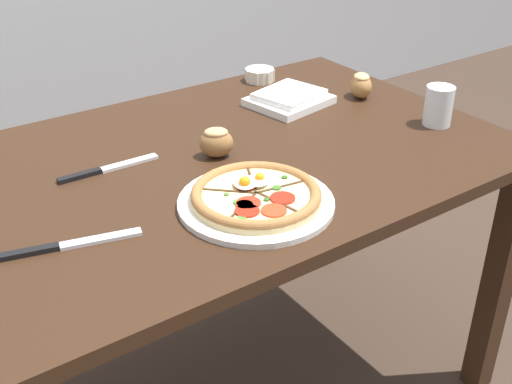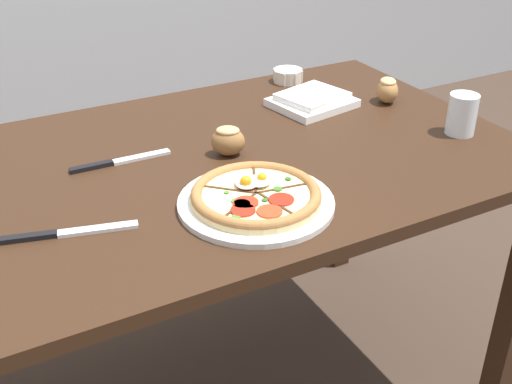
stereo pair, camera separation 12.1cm
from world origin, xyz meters
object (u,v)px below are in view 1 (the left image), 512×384
at_px(pizza, 256,197).
at_px(bread_piece_mid, 361,85).
at_px(napkin_folded, 289,99).
at_px(water_glass, 438,108).
at_px(bread_piece_near, 216,142).
at_px(knife_spare, 69,245).
at_px(ramekin_bowl, 260,74).
at_px(knife_main, 108,169).
at_px(dining_table, 204,199).

xyz_separation_m(pizza, bread_piece_mid, (0.56, 0.31, 0.02)).
relative_size(napkin_folded, water_glass, 2.26).
relative_size(pizza, bread_piece_near, 3.24).
relative_size(bread_piece_mid, knife_spare, 0.38).
bearing_deg(knife_spare, ramekin_bowl, 47.97).
bearing_deg(napkin_folded, knife_main, -171.79).
relative_size(pizza, bread_piece_mid, 3.26).
bearing_deg(dining_table, ramekin_bowl, 41.02).
xyz_separation_m(napkin_folded, bread_piece_near, (-0.32, -0.15, 0.02)).
bearing_deg(water_glass, bread_piece_near, 163.56).
relative_size(napkin_folded, knife_spare, 0.91).
bearing_deg(bread_piece_mid, pizza, -151.01).
height_order(napkin_folded, bread_piece_near, bread_piece_near).
distance_m(ramekin_bowl, bread_piece_mid, 0.30).
xyz_separation_m(napkin_folded, bread_piece_mid, (0.19, -0.07, 0.02)).
xyz_separation_m(dining_table, knife_spare, (-0.36, -0.15, 0.10)).
bearing_deg(knife_main, dining_table, -20.59).
bearing_deg(knife_spare, water_glass, 14.31).
distance_m(pizza, water_glass, 0.59).
bearing_deg(knife_main, napkin_folded, 9.49).
xyz_separation_m(bread_piece_near, knife_main, (-0.22, 0.07, -0.03)).
bearing_deg(napkin_folded, bread_piece_near, -154.41).
height_order(knife_main, knife_spare, same).
distance_m(ramekin_bowl, knife_spare, 0.91).
relative_size(ramekin_bowl, bread_piece_mid, 0.95).
bearing_deg(knife_main, bread_piece_near, -16.98).
bearing_deg(ramekin_bowl, dining_table, -138.98).
relative_size(dining_table, knife_spare, 5.72).
height_order(bread_piece_mid, knife_spare, bread_piece_mid).
relative_size(dining_table, bread_piece_mid, 14.90).
xyz_separation_m(ramekin_bowl, napkin_folded, (-0.04, -0.19, -0.00)).
xyz_separation_m(pizza, napkin_folded, (0.37, 0.38, -0.00)).
distance_m(pizza, ramekin_bowl, 0.70).
height_order(bread_piece_near, knife_spare, bread_piece_near).
distance_m(ramekin_bowl, water_glass, 0.53).
bearing_deg(water_glass, bread_piece_mid, 96.15).
xyz_separation_m(pizza, water_glass, (0.59, 0.07, 0.02)).
bearing_deg(bread_piece_mid, knife_spare, -165.13).
xyz_separation_m(ramekin_bowl, knife_spare, (-0.76, -0.50, -0.02)).
bearing_deg(pizza, bread_piece_near, 77.13).
relative_size(pizza, knife_spare, 1.25).
relative_size(bread_piece_near, knife_spare, 0.39).
distance_m(pizza, bread_piece_mid, 0.64).
xyz_separation_m(napkin_folded, knife_spare, (-0.71, -0.31, -0.01)).
bearing_deg(water_glass, dining_table, 164.68).
relative_size(knife_main, knife_spare, 0.92).
bearing_deg(dining_table, bread_piece_mid, 8.86).
bearing_deg(water_glass, knife_spare, 179.88).
bearing_deg(pizza, knife_spare, 168.49).
distance_m(knife_main, knife_spare, 0.29).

